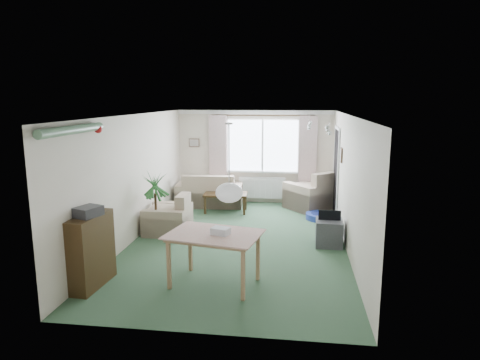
# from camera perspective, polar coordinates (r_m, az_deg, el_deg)

# --- Properties ---
(ground) EXTENTS (6.50, 6.50, 0.00)m
(ground) POSITION_cam_1_polar(r_m,az_deg,el_deg) (8.23, -0.28, -8.28)
(ground) COLOR #305136
(window) EXTENTS (1.80, 0.03, 1.30)m
(window) POSITION_cam_1_polar(r_m,az_deg,el_deg) (11.03, 3.03, 4.60)
(window) COLOR white
(curtain_rod) EXTENTS (2.60, 0.03, 0.03)m
(curtain_rod) POSITION_cam_1_polar(r_m,az_deg,el_deg) (10.90, 3.04, 8.59)
(curtain_rod) COLOR black
(curtain_left) EXTENTS (0.45, 0.08, 2.00)m
(curtain_left) POSITION_cam_1_polar(r_m,az_deg,el_deg) (11.11, -2.96, 3.45)
(curtain_left) COLOR beige
(curtain_right) EXTENTS (0.45, 0.08, 2.00)m
(curtain_right) POSITION_cam_1_polar(r_m,az_deg,el_deg) (10.93, 9.00, 3.21)
(curtain_right) COLOR beige
(radiator) EXTENTS (1.20, 0.10, 0.55)m
(radiator) POSITION_cam_1_polar(r_m,az_deg,el_deg) (11.17, 2.96, -1.04)
(radiator) COLOR white
(doorway) EXTENTS (0.03, 0.95, 2.00)m
(doorway) POSITION_cam_1_polar(r_m,az_deg,el_deg) (10.09, 12.69, 0.90)
(doorway) COLOR black
(pendant_lamp) EXTENTS (0.36, 0.36, 0.36)m
(pendant_lamp) POSITION_cam_1_polar(r_m,az_deg,el_deg) (5.61, -1.45, -1.70)
(pendant_lamp) COLOR white
(tinsel_garland) EXTENTS (1.60, 1.60, 0.12)m
(tinsel_garland) POSITION_cam_1_polar(r_m,az_deg,el_deg) (6.18, -21.41, 6.24)
(tinsel_garland) COLOR #196626
(bauble_cluster_a) EXTENTS (0.20, 0.20, 0.20)m
(bauble_cluster_a) POSITION_cam_1_polar(r_m,az_deg,el_deg) (8.62, 9.21, 7.54)
(bauble_cluster_a) COLOR silver
(bauble_cluster_b) EXTENTS (0.20, 0.20, 0.20)m
(bauble_cluster_b) POSITION_cam_1_polar(r_m,az_deg,el_deg) (7.44, 11.78, 6.94)
(bauble_cluster_b) COLOR silver
(wall_picture_back) EXTENTS (0.28, 0.03, 0.22)m
(wall_picture_back) POSITION_cam_1_polar(r_m,az_deg,el_deg) (11.31, -6.13, 4.97)
(wall_picture_back) COLOR brown
(wall_picture_right) EXTENTS (0.03, 0.24, 0.30)m
(wall_picture_right) POSITION_cam_1_polar(r_m,az_deg,el_deg) (9.03, 13.35, 3.25)
(wall_picture_right) COLOR brown
(sofa) EXTENTS (1.71, 0.99, 0.82)m
(sofa) POSITION_cam_1_polar(r_m,az_deg,el_deg) (10.92, -4.05, -1.26)
(sofa) COLOR #C2B092
(sofa) RESTS_ON ground
(armchair_corner) EXTENTS (1.47, 1.46, 0.96)m
(armchair_corner) POSITION_cam_1_polar(r_m,az_deg,el_deg) (10.67, 9.60, -1.30)
(armchair_corner) COLOR tan
(armchair_corner) RESTS_ON ground
(armchair_left) EXTENTS (0.85, 0.90, 0.80)m
(armchair_left) POSITION_cam_1_polar(r_m,az_deg,el_deg) (8.83, -9.62, -4.39)
(armchair_left) COLOR #C8AC97
(armchair_left) RESTS_ON ground
(coffee_table) EXTENTS (1.05, 0.62, 0.46)m
(coffee_table) POSITION_cam_1_polar(r_m,az_deg,el_deg) (10.29, -1.92, -3.02)
(coffee_table) COLOR black
(coffee_table) RESTS_ON ground
(photo_frame) EXTENTS (0.12, 0.02, 0.16)m
(photo_frame) POSITION_cam_1_polar(r_m,az_deg,el_deg) (10.29, -2.11, -1.26)
(photo_frame) COLOR brown
(photo_frame) RESTS_ON coffee_table
(bookshelf) EXTENTS (0.35, 0.89, 1.06)m
(bookshelf) POSITION_cam_1_polar(r_m,az_deg,el_deg) (6.61, -19.20, -8.92)
(bookshelf) COLOR black
(bookshelf) RESTS_ON ground
(hifi_box) EXTENTS (0.38, 0.42, 0.14)m
(hifi_box) POSITION_cam_1_polar(r_m,az_deg,el_deg) (6.38, -19.61, -3.99)
(hifi_box) COLOR #333337
(hifi_box) RESTS_ON bookshelf
(houseplant) EXTENTS (0.69, 0.69, 1.28)m
(houseplant) POSITION_cam_1_polar(r_m,az_deg,el_deg) (8.55, -11.18, -3.29)
(houseplant) COLOR #1A4C1E
(houseplant) RESTS_ON ground
(dining_table) EXTENTS (1.35, 1.03, 0.76)m
(dining_table) POSITION_cam_1_polar(r_m,az_deg,el_deg) (6.36, -3.42, -10.56)
(dining_table) COLOR #A37358
(dining_table) RESTS_ON ground
(gift_box) EXTENTS (0.29, 0.25, 0.12)m
(gift_box) POSITION_cam_1_polar(r_m,az_deg,el_deg) (6.17, -2.60, -6.90)
(gift_box) COLOR white
(gift_box) RESTS_ON dining_table
(tv_cube) EXTENTS (0.50, 0.54, 0.49)m
(tv_cube) POSITION_cam_1_polar(r_m,az_deg,el_deg) (8.17, 11.77, -6.87)
(tv_cube) COLOR #3C3C41
(tv_cube) RESTS_ON ground
(pet_bed) EXTENTS (0.78, 0.78, 0.13)m
(pet_bed) POSITION_cam_1_polar(r_m,az_deg,el_deg) (9.89, 10.72, -4.77)
(pet_bed) COLOR navy
(pet_bed) RESTS_ON ground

